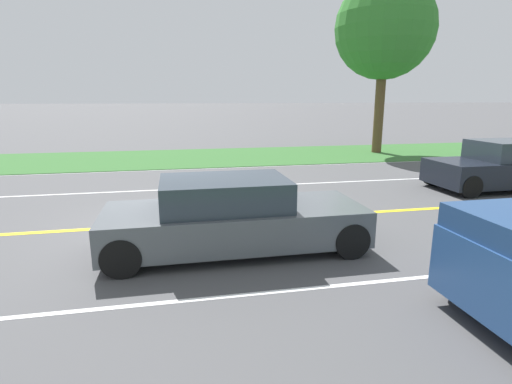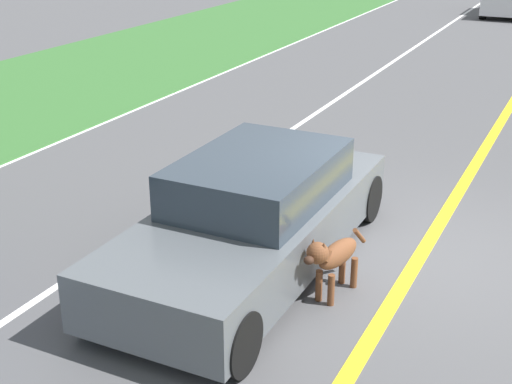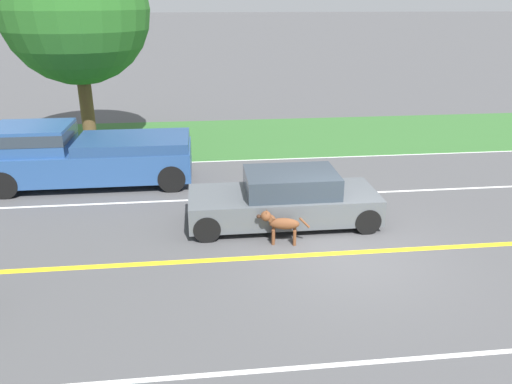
% 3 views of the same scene
% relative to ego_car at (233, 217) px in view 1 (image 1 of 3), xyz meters
% --- Properties ---
extents(ground_plane, '(400.00, 400.00, 0.00)m').
position_rel_ego_car_xyz_m(ground_plane, '(-1.73, -1.16, -0.62)').
color(ground_plane, '#4C4C4F').
extents(centre_divider_line, '(0.18, 160.00, 0.01)m').
position_rel_ego_car_xyz_m(centre_divider_line, '(-1.73, -1.16, -0.62)').
color(centre_divider_line, yellow).
rests_on(centre_divider_line, ground).
extents(lane_edge_line_left, '(0.14, 160.00, 0.01)m').
position_rel_ego_car_xyz_m(lane_edge_line_left, '(-8.73, -1.16, -0.62)').
color(lane_edge_line_left, white).
rests_on(lane_edge_line_left, ground).
extents(lane_dash_same_dir, '(0.10, 160.00, 0.01)m').
position_rel_ego_car_xyz_m(lane_dash_same_dir, '(1.77, -1.16, -0.62)').
color(lane_dash_same_dir, white).
rests_on(lane_dash_same_dir, ground).
extents(lane_dash_oncoming, '(0.10, 160.00, 0.01)m').
position_rel_ego_car_xyz_m(lane_dash_oncoming, '(-5.23, -1.16, -0.62)').
color(lane_dash_oncoming, white).
rests_on(lane_dash_oncoming, ground).
extents(grass_verge_left, '(6.00, 160.00, 0.03)m').
position_rel_ego_car_xyz_m(grass_verge_left, '(-11.73, -1.16, -0.61)').
color(grass_verge_left, '#33662D').
rests_on(grass_verge_left, ground).
extents(ego_car, '(1.82, 4.62, 1.34)m').
position_rel_ego_car_xyz_m(ego_car, '(0.00, 0.00, 0.00)').
color(ego_car, '#51565B').
rests_on(ego_car, ground).
extents(dog, '(0.40, 1.21, 0.81)m').
position_rel_ego_car_xyz_m(dog, '(-1.10, 0.30, -0.12)').
color(dog, brown).
rests_on(dog, ground).
extents(oncoming_car, '(1.90, 4.36, 1.47)m').
position_rel_ego_car_xyz_m(oncoming_car, '(-3.36, 8.83, 0.05)').
color(oncoming_car, black).
rests_on(oncoming_car, ground).
extents(roadside_tree_left_near, '(4.73, 4.73, 8.28)m').
position_rel_ego_car_xyz_m(roadside_tree_left_near, '(-11.68, 9.06, 5.26)').
color(roadside_tree_left_near, brown).
rests_on(roadside_tree_left_near, ground).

